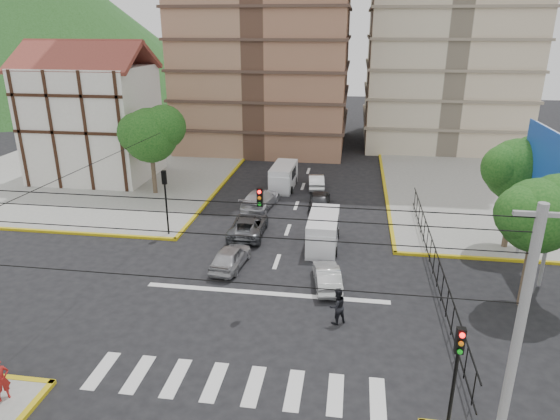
% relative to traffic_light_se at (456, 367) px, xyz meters
% --- Properties ---
extents(ground, '(160.00, 160.00, 0.00)m').
position_rel_traffic_light_se_xyz_m(ground, '(-7.80, 7.80, -3.11)').
color(ground, black).
rests_on(ground, ground).
extents(sidewalk_nw, '(26.00, 26.00, 0.15)m').
position_rel_traffic_light_se_xyz_m(sidewalk_nw, '(-27.80, 27.80, -3.04)').
color(sidewalk_nw, gray).
rests_on(sidewalk_nw, ground).
extents(sidewalk_ne, '(26.00, 26.00, 0.15)m').
position_rel_traffic_light_se_xyz_m(sidewalk_ne, '(12.20, 27.80, -3.04)').
color(sidewalk_ne, gray).
rests_on(sidewalk_ne, ground).
extents(crosswalk_stripes, '(12.00, 2.40, 0.01)m').
position_rel_traffic_light_se_xyz_m(crosswalk_stripes, '(-7.80, 1.80, -3.11)').
color(crosswalk_stripes, silver).
rests_on(crosswalk_stripes, ground).
extents(stop_line, '(13.00, 0.40, 0.01)m').
position_rel_traffic_light_se_xyz_m(stop_line, '(-7.80, 9.00, -3.11)').
color(stop_line, silver).
rests_on(stop_line, ground).
extents(tudor_building, '(10.80, 8.05, 12.23)m').
position_rel_traffic_light_se_xyz_m(tudor_building, '(-26.80, 27.80, 2.14)').
color(tudor_building, silver).
rests_on(tudor_building, ground).
extents(distant_hill, '(70.00, 70.00, 28.00)m').
position_rel_traffic_light_se_xyz_m(distant_hill, '(-62.80, 77.80, 10.89)').
color(distant_hill, '#204A18').
rests_on(distant_hill, ground).
extents(park_fence, '(0.10, 22.50, 1.66)m').
position_rel_traffic_light_se_xyz_m(park_fence, '(1.20, 12.30, -3.11)').
color(park_fence, black).
rests_on(park_fence, ground).
extents(billboard, '(0.36, 6.20, 8.10)m').
position_rel_traffic_light_se_xyz_m(billboard, '(6.65, 13.80, 2.89)').
color(billboard, slate).
rests_on(billboard, ground).
extents(tree_park_a, '(4.41, 3.60, 6.83)m').
position_rel_traffic_light_se_xyz_m(tree_park_a, '(5.28, 9.81, 1.90)').
color(tree_park_a, '#473828').
rests_on(tree_park_a, ground).
extents(tree_park_c, '(4.65, 3.80, 7.25)m').
position_rel_traffic_light_se_xyz_m(tree_park_c, '(6.29, 16.81, 2.22)').
color(tree_park_c, '#473828').
rests_on(tree_park_c, ground).
extents(tree_tudor, '(5.39, 4.40, 7.43)m').
position_rel_traffic_light_se_xyz_m(tree_tudor, '(-19.70, 23.81, 2.11)').
color(tree_tudor, '#473828').
rests_on(tree_tudor, ground).
extents(traffic_light_se, '(0.28, 0.22, 4.40)m').
position_rel_traffic_light_se_xyz_m(traffic_light_se, '(0.00, 0.00, 0.00)').
color(traffic_light_se, black).
rests_on(traffic_light_se, ground).
extents(traffic_light_nw, '(0.28, 0.22, 4.40)m').
position_rel_traffic_light_se_xyz_m(traffic_light_nw, '(-15.60, 15.60, 0.00)').
color(traffic_light_nw, black).
rests_on(traffic_light_nw, ground).
extents(traffic_light_hanging, '(18.00, 9.12, 0.92)m').
position_rel_traffic_light_se_xyz_m(traffic_light_hanging, '(-7.80, 5.76, 2.79)').
color(traffic_light_hanging, black).
rests_on(traffic_light_hanging, ground).
extents(utility_pole_se, '(1.40, 0.28, 9.00)m').
position_rel_traffic_light_se_xyz_m(utility_pole_se, '(1.20, -1.20, 1.65)').
color(utility_pole_se, slate).
rests_on(utility_pole_se, ground).
extents(van_right_lane, '(1.97, 4.64, 2.09)m').
position_rel_traffic_light_se_xyz_m(van_right_lane, '(-5.23, 15.21, -2.10)').
color(van_right_lane, silver).
rests_on(van_right_lane, ground).
extents(van_left_lane, '(1.97, 4.65, 2.07)m').
position_rel_traffic_light_se_xyz_m(van_left_lane, '(-9.44, 26.86, -2.11)').
color(van_left_lane, silver).
rests_on(van_left_lane, ground).
extents(car_silver_front_left, '(1.97, 4.06, 1.33)m').
position_rel_traffic_light_se_xyz_m(car_silver_front_left, '(-10.36, 11.70, -2.45)').
color(car_silver_front_left, '#AFAEB3').
rests_on(car_silver_front_left, ground).
extents(car_white_front_right, '(1.90, 3.87, 1.22)m').
position_rel_traffic_light_se_xyz_m(car_white_front_right, '(-4.65, 10.22, -2.50)').
color(car_white_front_right, silver).
rests_on(car_white_front_right, ground).
extents(car_grey_mid_left, '(2.32, 4.85, 1.34)m').
position_rel_traffic_light_se_xyz_m(car_grey_mid_left, '(-10.33, 16.56, -2.44)').
color(car_grey_mid_left, '#56585D').
rests_on(car_grey_mid_left, ground).
extents(car_silver_rear_left, '(2.72, 5.15, 1.42)m').
position_rel_traffic_light_se_xyz_m(car_silver_rear_left, '(-10.52, 21.91, -2.40)').
color(car_silver_rear_left, silver).
rests_on(car_silver_rear_left, ground).
extents(car_darkgrey_mid_right, '(1.75, 4.06, 1.36)m').
position_rel_traffic_light_se_xyz_m(car_darkgrey_mid_right, '(-5.97, 22.67, -2.43)').
color(car_darkgrey_mid_right, '#272729').
rests_on(car_darkgrey_mid_right, ground).
extents(car_white_rear_right, '(1.71, 3.83, 1.22)m').
position_rel_traffic_light_se_xyz_m(car_white_rear_right, '(-6.63, 27.58, -2.50)').
color(car_white_rear_right, white).
rests_on(car_white_rear_right, ground).
extents(pedestrian_sw_corner, '(0.71, 0.74, 1.71)m').
position_rel_traffic_light_se_xyz_m(pedestrian_sw_corner, '(-16.11, -0.42, -2.11)').
color(pedestrian_sw_corner, maroon).
rests_on(pedestrian_sw_corner, sidewalk_sw).
extents(pedestrian_crosswalk, '(1.12, 1.07, 1.83)m').
position_rel_traffic_light_se_xyz_m(pedestrian_crosswalk, '(-3.98, 6.75, -2.20)').
color(pedestrian_crosswalk, black).
rests_on(pedestrian_crosswalk, ground).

